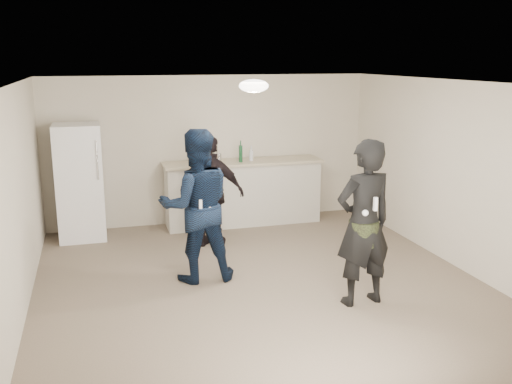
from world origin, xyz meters
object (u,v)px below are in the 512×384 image
object	(u,v)px
shaker	(219,158)
woman	(364,223)
counter	(243,194)
man	(196,206)
fridge	(80,182)
spectator	(212,192)

from	to	relation	value
shaker	woman	world-z (taller)	woman
counter	man	bearing A→B (deg)	-117.91
fridge	spectator	world-z (taller)	fridge
fridge	man	world-z (taller)	man
counter	shaker	bearing A→B (deg)	-164.88
man	spectator	world-z (taller)	man
counter	spectator	world-z (taller)	spectator
fridge	woman	distance (m)	4.65
shaker	spectator	bearing A→B (deg)	-109.07
shaker	man	size ratio (longest dim) A/B	0.09
counter	fridge	size ratio (longest dim) A/B	1.44
fridge	woman	world-z (taller)	woman
counter	fridge	world-z (taller)	fridge
shaker	man	xyz separation A→B (m)	(-0.76, -2.15, -0.20)
woman	spectator	bearing A→B (deg)	-70.55
counter	man	distance (m)	2.61
woman	spectator	world-z (taller)	woman
counter	woman	xyz separation A→B (m)	(0.48, -3.52, 0.44)
man	spectator	size ratio (longest dim) A/B	1.16
shaker	spectator	world-z (taller)	spectator
counter	man	size ratio (longest dim) A/B	1.34
fridge	woman	bearing A→B (deg)	-47.83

